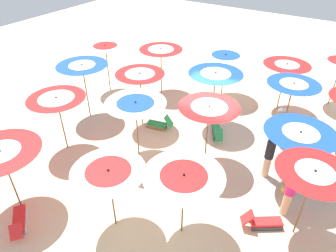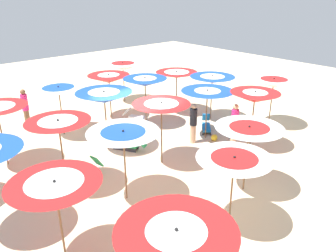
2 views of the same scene
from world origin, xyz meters
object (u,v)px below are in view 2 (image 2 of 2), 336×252
at_px(beach_umbrella_11, 59,126).
at_px(lounger_4, 128,145).
at_px(beach_umbrella_19, 123,67).
at_px(beachgoer_1, 234,124).
at_px(lounger_2, 206,126).
at_px(beachgoer_0, 25,108).
at_px(beach_umbrella_8, 207,94).
at_px(beach_umbrella_18, 109,79).
at_px(beach_umbrella_9, 212,80).
at_px(beach_umbrella_0, 176,239).
at_px(beachgoer_2, 193,123).
at_px(beach_umbrella_7, 161,108).
at_px(beach_umbrella_13, 145,82).
at_px(beach_umbrella_17, 59,91).
at_px(beach_umbrella_5, 55,190).
at_px(beach_umbrella_14, 177,75).
at_px(beach_umbrella_3, 255,97).
at_px(lounger_3, 88,172).
at_px(beach_umbrella_4, 274,83).
at_px(beach_umbrella_6, 123,137).
at_px(beach_umbrella_1, 234,163).
at_px(lounger_1, 244,151).
at_px(beach_umbrella_12, 104,97).

distance_m(beach_umbrella_11, lounger_4, 3.82).
bearing_deg(beach_umbrella_19, beachgoer_1, -89.98).
relative_size(lounger_2, beachgoer_0, 0.63).
xyz_separation_m(beach_umbrella_8, beach_umbrella_18, (-1.70, 4.85, 0.00)).
distance_m(beach_umbrella_9, lounger_2, 2.35).
relative_size(beach_umbrella_0, beachgoer_2, 1.29).
distance_m(beach_umbrella_7, beach_umbrella_13, 3.87).
height_order(beach_umbrella_0, beachgoer_0, beach_umbrella_0).
height_order(beach_umbrella_7, beach_umbrella_17, beach_umbrella_7).
relative_size(beach_umbrella_5, lounger_4, 1.69).
relative_size(beach_umbrella_9, lounger_2, 1.91).
xyz_separation_m(beach_umbrella_14, beach_umbrella_19, (-1.03, 3.26, 0.02)).
height_order(beach_umbrella_3, lounger_3, beach_umbrella_3).
height_order(beach_umbrella_14, lounger_2, beach_umbrella_14).
xyz_separation_m(beach_umbrella_0, beach_umbrella_19, (7.03, 11.93, 0.06)).
height_order(beach_umbrella_4, beachgoer_2, beach_umbrella_4).
distance_m(beach_umbrella_6, beach_umbrella_18, 7.14).
distance_m(beach_umbrella_0, beach_umbrella_7, 6.34).
bearing_deg(beachgoer_0, beach_umbrella_7, 23.39).
distance_m(beach_umbrella_13, lounger_2, 3.45).
xyz_separation_m(beach_umbrella_1, beach_umbrella_14, (5.07, 7.61, 0.04)).
distance_m(beach_umbrella_7, lounger_1, 3.77).
bearing_deg(beach_umbrella_11, lounger_3, 5.24).
bearing_deg(beachgoer_0, beach_umbrella_0, -3.89).
relative_size(beach_umbrella_13, lounger_4, 1.73).
bearing_deg(beach_umbrella_19, beach_umbrella_17, -156.52).
distance_m(beach_umbrella_18, beach_umbrella_19, 2.59).
bearing_deg(beach_umbrella_5, beach_umbrella_3, 5.35).
height_order(beach_umbrella_3, beach_umbrella_7, beach_umbrella_3).
bearing_deg(lounger_4, beach_umbrella_14, -96.50).
xyz_separation_m(beach_umbrella_19, lounger_1, (-0.38, -8.63, -1.82)).
bearing_deg(beach_umbrella_8, lounger_4, 157.74).
bearing_deg(lounger_2, beachgoer_1, 32.88).
height_order(beach_umbrella_19, lounger_1, beach_umbrella_19).
xyz_separation_m(lounger_2, beachgoer_1, (-0.39, -1.83, 0.75)).
bearing_deg(lounger_3, beach_umbrella_13, -163.01).
bearing_deg(beach_umbrella_12, beach_umbrella_1, -90.38).
height_order(beach_umbrella_8, beach_umbrella_19, beach_umbrella_19).
height_order(beach_umbrella_3, beach_umbrella_12, beach_umbrella_12).
distance_m(beach_umbrella_14, beachgoer_2, 3.96).
height_order(beach_umbrella_12, lounger_3, beach_umbrella_12).
height_order(beach_umbrella_13, lounger_2, beach_umbrella_13).
xyz_separation_m(beach_umbrella_17, lounger_1, (4.31, -6.60, -1.80)).
bearing_deg(beach_umbrella_4, lounger_2, 150.63).
height_order(beach_umbrella_4, lounger_2, beach_umbrella_4).
bearing_deg(beach_umbrella_6, beach_umbrella_4, 2.94).
height_order(beach_umbrella_8, beach_umbrella_14, beach_umbrella_8).
bearing_deg(beach_umbrella_11, beach_umbrella_7, -12.87).
bearing_deg(beachgoer_1, beachgoer_0, -177.26).
bearing_deg(beach_umbrella_11, beachgoer_1, -14.11).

